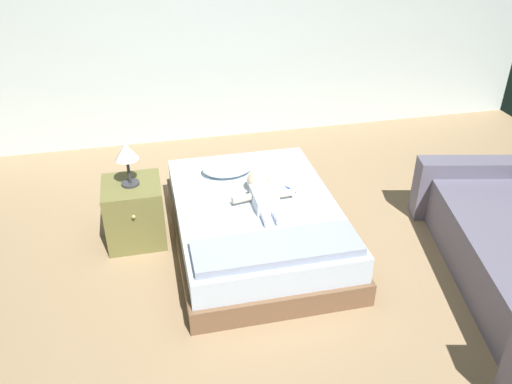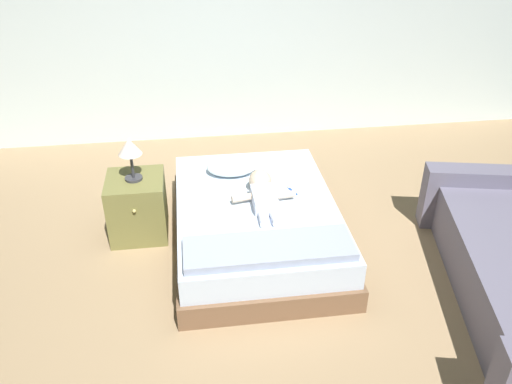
{
  "view_description": "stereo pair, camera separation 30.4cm",
  "coord_description": "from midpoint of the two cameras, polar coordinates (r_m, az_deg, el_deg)",
  "views": [
    {
      "loc": [
        -0.59,
        -2.71,
        2.64
      ],
      "look_at": [
        0.19,
        0.77,
        0.5
      ],
      "focal_mm": 36.87,
      "sensor_mm": 36.0,
      "label": 1
    },
    {
      "loc": [
        -0.29,
        -2.76,
        2.64
      ],
      "look_at": [
        0.19,
        0.77,
        0.5
      ],
      "focal_mm": 36.87,
      "sensor_mm": 36.0,
      "label": 2
    }
  ],
  "objects": [
    {
      "name": "ground_plane",
      "position": [
        3.83,
        -2.65,
        -12.67
      ],
      "size": [
        8.0,
        8.0,
        0.0
      ],
      "primitive_type": "plane",
      "color": "#9C7E5B"
    },
    {
      "name": "wall_behind_bed",
      "position": [
        5.91,
        -8.5,
        17.38
      ],
      "size": [
        8.0,
        0.12,
        2.56
      ],
      "primitive_type": "cube",
      "color": "silver",
      "rests_on": "ground_plane"
    },
    {
      "name": "bed",
      "position": [
        4.32,
        -2.02,
        -3.5
      ],
      "size": [
        1.32,
        1.85,
        0.4
      ],
      "color": "brown",
      "rests_on": "ground_plane"
    },
    {
      "name": "pillow",
      "position": [
        4.61,
        -5.04,
        2.63
      ],
      "size": [
        0.44,
        0.31,
        0.12
      ],
      "color": "white",
      "rests_on": "bed"
    },
    {
      "name": "baby",
      "position": [
        4.21,
        -1.38,
        -0.07
      ],
      "size": [
        0.52,
        0.65,
        0.19
      ],
      "color": "silver",
      "rests_on": "bed"
    },
    {
      "name": "toothbrush",
      "position": [
        4.38,
        1.71,
        0.3
      ],
      "size": [
        0.06,
        0.13,
        0.02
      ],
      "color": "blue",
      "rests_on": "bed"
    },
    {
      "name": "nightstand",
      "position": [
        4.49,
        -14.95,
        -2.17
      ],
      "size": [
        0.47,
        0.5,
        0.53
      ],
      "color": "olive",
      "rests_on": "ground_plane"
    },
    {
      "name": "lamp",
      "position": [
        4.23,
        -15.92,
        3.92
      ],
      "size": [
        0.19,
        0.19,
        0.36
      ],
      "color": "#333338",
      "rests_on": "nightstand"
    },
    {
      "name": "blanket",
      "position": [
        3.66,
        -0.11,
        -6.16
      ],
      "size": [
        1.18,
        0.37,
        0.06
      ],
      "color": "#959EB5",
      "rests_on": "bed"
    }
  ]
}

